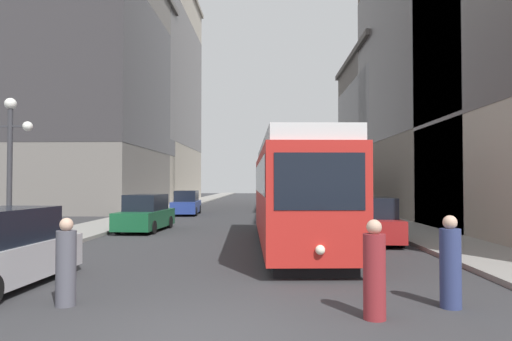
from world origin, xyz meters
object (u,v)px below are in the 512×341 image
object	(u,v)px
parked_car_left_far	(186,203)
pedestrian_crossing_far	(374,273)
streetcar	(294,191)
pedestrian_crossing_near	(450,265)
transit_bus	(323,189)
lamp_post_left_near	(10,151)
parked_car_right_far	(372,222)
parked_car_left_mid	(146,214)
pedestrian_on_sidewalk	(66,265)

from	to	relation	value
parked_car_left_far	pedestrian_crossing_far	size ratio (longest dim) A/B	2.78
streetcar	pedestrian_crossing_far	size ratio (longest dim) A/B	7.34
streetcar	pedestrian_crossing_near	xyz separation A→B (m)	(2.54, -8.50, -1.27)
pedestrian_crossing_near	pedestrian_crossing_far	world-z (taller)	pedestrian_crossing_near
transit_bus	parked_car_left_far	distance (m)	10.32
pedestrian_crossing_far	lamp_post_left_near	size ratio (longest dim) A/B	0.36
parked_car_right_far	lamp_post_left_near	world-z (taller)	lamp_post_left_near
parked_car_left_far	parked_car_left_mid	bearing A→B (deg)	-93.13
parked_car_left_mid	pedestrian_crossing_near	size ratio (longest dim) A/B	2.73
streetcar	lamp_post_left_near	world-z (taller)	lamp_post_left_near
streetcar	pedestrian_crossing_near	world-z (taller)	streetcar
pedestrian_crossing_near	pedestrian_crossing_far	bearing A→B (deg)	-163.13
streetcar	parked_car_right_far	xyz separation A→B (m)	(3.20, 1.23, -1.26)
parked_car_left_mid	pedestrian_on_sidewalk	bearing A→B (deg)	-78.28
streetcar	parked_car_left_far	bearing A→B (deg)	109.73
transit_bus	lamp_post_left_near	size ratio (longest dim) A/B	2.29
parked_car_left_mid	parked_car_left_far	size ratio (longest dim) A/B	0.99
parked_car_right_far	pedestrian_crossing_near	distance (m)	9.75
pedestrian_crossing_near	lamp_post_left_near	xyz separation A→B (m)	(-11.56, 5.18, 2.59)
pedestrian_on_sidewalk	pedestrian_crossing_near	bearing A→B (deg)	-137.45
parked_car_left_far	pedestrian_crossing_far	world-z (taller)	parked_car_left_far
parked_car_left_far	pedestrian_on_sidewalk	distance (m)	26.06
streetcar	parked_car_right_far	distance (m)	3.65
pedestrian_crossing_far	lamp_post_left_near	world-z (taller)	lamp_post_left_near
parked_car_right_far	pedestrian_on_sidewalk	bearing A→B (deg)	52.55
parked_car_left_far	lamp_post_left_near	world-z (taller)	lamp_post_left_near
parked_car_left_far	pedestrian_crossing_near	distance (m)	27.68
pedestrian_crossing_far	lamp_post_left_near	xyz separation A→B (m)	(-9.92, 5.96, 2.60)
parked_car_left_far	pedestrian_on_sidewalk	xyz separation A→B (m)	(2.18, -25.97, -0.04)
streetcar	pedestrian_on_sidewalk	bearing A→B (deg)	-122.53
transit_bus	parked_car_left_mid	world-z (taller)	transit_bus
streetcar	transit_bus	xyz separation A→B (m)	(3.13, 17.06, -0.15)
parked_car_right_far	lamp_post_left_near	bearing A→B (deg)	22.79
streetcar	lamp_post_left_near	size ratio (longest dim) A/B	2.63
pedestrian_crossing_far	pedestrian_on_sidewalk	bearing A→B (deg)	72.35
parked_car_left_mid	parked_car_right_far	distance (m)	11.23
streetcar	lamp_post_left_near	distance (m)	9.70
streetcar	parked_car_right_far	size ratio (longest dim) A/B	2.97
pedestrian_on_sidewalk	lamp_post_left_near	distance (m)	7.12
parked_car_right_far	parked_car_left_mid	bearing A→B (deg)	-20.83
parked_car_left_mid	lamp_post_left_near	distance (m)	9.52
transit_bus	pedestrian_crossing_near	world-z (taller)	transit_bus
parked_car_left_mid	streetcar	bearing A→B (deg)	-35.48
transit_bus	parked_car_left_far	size ratio (longest dim) A/B	2.31
parked_car_left_far	lamp_post_left_near	distance (m)	21.00
parked_car_left_mid	pedestrian_crossing_far	distance (m)	16.95
streetcar	pedestrian_crossing_far	bearing A→B (deg)	-86.91
parked_car_left_mid	pedestrian_on_sidewalk	size ratio (longest dim) A/B	2.83
pedestrian_crossing_near	pedestrian_crossing_far	xyz separation A→B (m)	(-1.64, -0.78, -0.01)
pedestrian_crossing_near	pedestrian_on_sidewalk	bearing A→B (deg)	171.52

